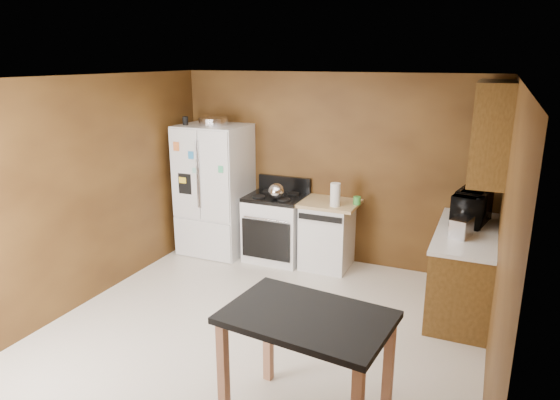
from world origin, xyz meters
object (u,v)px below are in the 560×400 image
Objects in this scene: gas_range at (276,227)px; dishwasher at (327,234)px; green_canister at (357,201)px; toaster at (461,227)px; roasting_pan at (213,121)px; refrigerator at (215,190)px; paper_towel at (335,195)px; microwave at (472,208)px; pen_cup at (185,121)px; kettle at (276,191)px; island at (307,332)px.

gas_range is 0.72m from dishwasher.
toaster reaches higher than green_canister.
roasting_pan reaches higher than refrigerator.
paper_towel is 0.50× the size of microwave.
dishwasher is at bearing 6.54° from pen_cup.
kettle is 0.77× the size of toaster.
dishwasher is (1.96, 0.22, -1.40)m from pen_cup.
toaster is (3.63, -0.50, -0.86)m from pen_cup.
paper_towel is (0.78, 0.03, 0.03)m from kettle.
refrigerator is (-3.29, 0.64, -0.10)m from toaster.
roasting_pan is 2.18m from green_canister.
dishwasher is at bearing 171.95° from toaster.
toaster is at bearing -11.07° from roasting_pan.
pen_cup reaches higher than roasting_pan.
roasting_pan is 0.44× the size of dishwasher.
roasting_pan reaches higher than dishwasher.
microwave is 0.53× the size of gas_range.
paper_towel is at bearing -47.64° from dishwasher.
kettle is at bearing -163.85° from dishwasher.
green_canister is at bearing 11.97° from kettle.
roasting_pan reaches higher than microwave.
green_canister is at bearing 6.20° from pen_cup.
gas_range reaches higher than green_canister.
paper_towel is at bearing 1.95° from pen_cup.
roasting_pan is 2.13m from dishwasher.
paper_towel is 0.27× the size of gas_range.
kettle reaches higher than island.
pen_cup is 0.09× the size of island.
pen_cup is 3.98m from island.
roasting_pan is at bearing 0.04° from refrigerator.
microwave is at bearing 70.82° from island.
microwave reaches higher than green_canister.
green_canister is 0.17× the size of microwave.
microwave is (1.59, -0.03, 0.03)m from paper_towel.
island is (-0.87, -2.16, -0.24)m from toaster.
kettle is at bearing 1.66° from pen_cup.
pen_cup is 0.19× the size of microwave.
toaster is at bearing -13.16° from kettle.
island is at bearing -49.14° from refrigerator.
gas_range is 1.24× the size of dishwasher.
toaster is 3.36m from refrigerator.
gas_range is (-1.09, -0.05, -0.48)m from green_canister.
island is at bearing -62.00° from kettle.
green_canister is at bearing 3.25° from refrigerator.
roasting_pan reaches higher than green_canister.
refrigerator is at bearing -176.19° from gas_range.
paper_towel is 1.04m from gas_range.
pen_cup is 1.88m from gas_range.
dishwasher is (-0.37, -0.03, -0.49)m from green_canister.
kettle is 0.24× the size of dishwasher.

